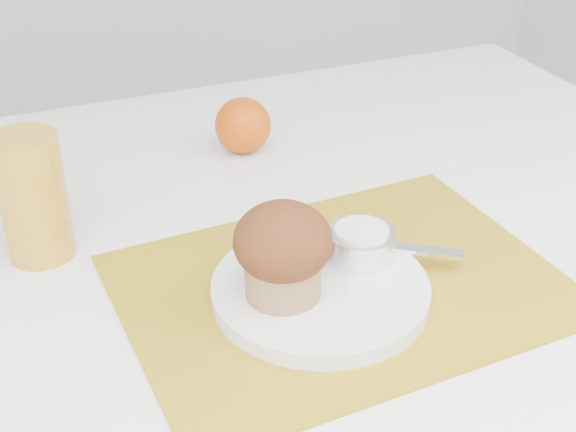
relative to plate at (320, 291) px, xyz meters
name	(u,v)px	position (x,y,z in m)	size (l,w,h in m)	color
placemat	(341,286)	(0.03, 0.01, -0.01)	(0.42, 0.31, 0.00)	#A38116
plate	(320,291)	(0.00, 0.00, 0.00)	(0.21, 0.21, 0.02)	white
ramekin	(361,244)	(0.06, 0.03, 0.02)	(0.07, 0.07, 0.03)	silver
cream	(362,231)	(0.06, 0.03, 0.04)	(0.05, 0.05, 0.01)	white
raspberry_near	(313,250)	(0.01, 0.04, 0.02)	(0.02, 0.02, 0.02)	#540207
raspberry_far	(338,249)	(0.03, 0.03, 0.02)	(0.02, 0.02, 0.02)	#5C0206
butter_knife	(370,244)	(0.07, 0.04, 0.01)	(0.19, 0.01, 0.00)	white
orange	(243,126)	(0.04, 0.33, 0.02)	(0.07, 0.07, 0.07)	#C34C06
juice_glass	(33,198)	(-0.23, 0.18, 0.06)	(0.07, 0.07, 0.13)	gold
muffin	(283,250)	(-0.04, 0.00, 0.06)	(0.09, 0.09, 0.09)	#A2764E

